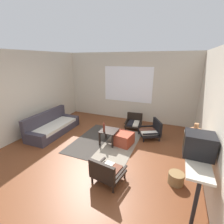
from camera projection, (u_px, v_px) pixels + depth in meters
ground_plane at (92, 155)px, 4.25m from camera, size 7.80×7.80×0.00m
far_wall_with_window at (128, 87)px, 6.50m from camera, size 5.60×0.13×2.70m
side_wall_right at (217, 118)px, 3.11m from camera, size 0.12×6.60×2.70m
side_wall_left at (22, 95)px, 5.06m from camera, size 0.12×6.60×2.70m
area_rug at (106, 142)px, 4.95m from camera, size 1.84×2.16×0.01m
couch at (52, 127)px, 5.50m from camera, size 0.83×1.94×0.73m
coffee_table at (109, 133)px, 4.77m from camera, size 0.49×0.52×0.43m
armchair_by_window at (134, 122)px, 5.92m from camera, size 0.64×0.67×0.51m
armchair_striped_foreground at (107, 172)px, 3.24m from camera, size 0.67×0.64×0.57m
armchair_corner at (152, 130)px, 5.15m from camera, size 0.82×0.84×0.59m
ottoman_orange at (123, 139)px, 4.74m from camera, size 0.59×0.59×0.37m
console_shelf at (195, 154)px, 2.95m from camera, size 0.37×1.73×0.86m
crt_television at (199, 145)px, 2.69m from camera, size 0.47×0.40×0.41m
clay_vase at (195, 133)px, 3.32m from camera, size 0.25×0.25×0.33m
glass_bottle at (104, 127)px, 4.61m from camera, size 0.06×0.06×0.30m
wicker_basket at (176, 178)px, 3.27m from camera, size 0.31×0.31×0.23m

